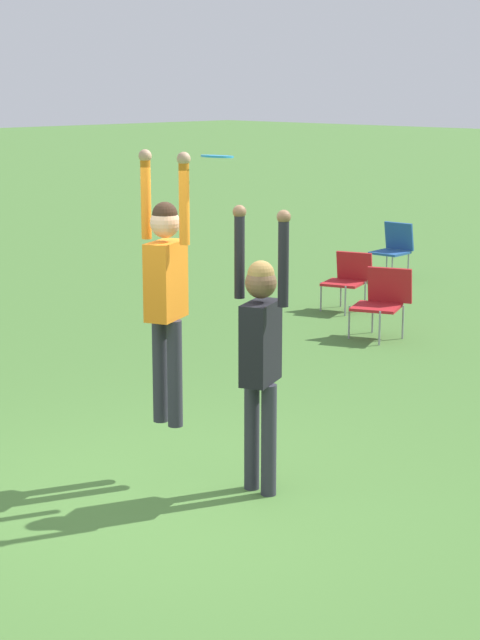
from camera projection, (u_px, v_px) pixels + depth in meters
ground_plane at (169, 497)px, 8.28m from camera, size 120.00×120.00×0.00m
person_jumping at (166, 282)px, 8.34m from camera, size 0.55×0.44×2.18m
person_defending at (261, 343)px, 8.14m from camera, size 0.56×0.45×2.24m
frisbee at (217, 156)px, 7.97m from camera, size 0.25×0.25×0.03m
camping_chair_1 at (348, 277)px, 14.97m from camera, size 0.66×0.71×0.82m
camping_chair_3 at (394, 246)px, 17.47m from camera, size 0.56×0.60×0.90m
camping_chair_4 at (382, 298)px, 13.36m from camera, size 0.74×0.80×0.88m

